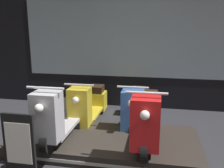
% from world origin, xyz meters
% --- Properties ---
extents(shop_wall_back, '(8.23, 0.09, 3.20)m').
position_xyz_m(shop_wall_back, '(0.00, 3.52, 1.60)').
color(shop_wall_back, black).
rests_on(shop_wall_back, ground_plane).
extents(display_platform, '(2.79, 1.25, 0.18)m').
position_xyz_m(display_platform, '(-0.03, 1.45, 0.09)').
color(display_platform, '#2D2823').
rests_on(display_platform, ground_plane).
extents(scooter_display_left, '(0.50, 1.63, 0.90)m').
position_xyz_m(scooter_display_left, '(-0.66, 1.42, 0.53)').
color(scooter_display_left, black).
rests_on(scooter_display_left, display_platform).
extents(scooter_display_right, '(0.50, 1.63, 0.90)m').
position_xyz_m(scooter_display_right, '(0.59, 1.42, 0.53)').
color(scooter_display_right, black).
rests_on(scooter_display_right, display_platform).
extents(scooter_backrow_0, '(0.50, 1.63, 0.90)m').
position_xyz_m(scooter_backrow_0, '(-0.54, 2.37, 0.35)').
color(scooter_backrow_0, black).
rests_on(scooter_backrow_0, ground_plane).
extents(scooter_backrow_1, '(0.50, 1.63, 0.90)m').
position_xyz_m(scooter_backrow_1, '(0.34, 2.37, 0.35)').
color(scooter_backrow_1, black).
rests_on(scooter_backrow_1, ground_plane).
extents(price_sign_board, '(0.39, 0.04, 0.85)m').
position_xyz_m(price_sign_board, '(-0.85, 0.47, 0.43)').
color(price_sign_board, black).
rests_on(price_sign_board, ground_plane).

